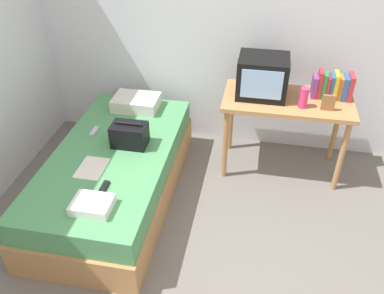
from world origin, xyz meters
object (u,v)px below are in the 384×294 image
object	(u,v)px
remote_dark	(104,188)
bed	(115,174)
tv	(262,76)
remote_silver	(94,131)
picture_frame	(328,103)
pillow	(136,102)
folded_towel	(92,205)
handbag	(130,135)
desk	(287,108)
book_row	(333,86)
water_bottle	(304,98)
magazine	(92,168)

from	to	relation	value
remote_dark	bed	bearing A→B (deg)	102.94
tv	remote_silver	world-z (taller)	tv
bed	remote_silver	bearing A→B (deg)	136.08
picture_frame	remote_dark	world-z (taller)	picture_frame
pillow	folded_towel	xyz separation A→B (m)	(0.12, -1.45, -0.02)
picture_frame	handbag	distance (m)	1.72
bed	handbag	world-z (taller)	handbag
tv	handbag	xyz separation A→B (m)	(-1.07, -0.62, -0.35)
bed	remote_silver	xyz separation A→B (m)	(-0.26, 0.25, 0.27)
bed	desk	world-z (taller)	desk
bed	picture_frame	bearing A→B (deg)	17.54
bed	book_row	distance (m)	2.09
water_bottle	magazine	bearing A→B (deg)	-153.02
bed	handbag	bearing A→B (deg)	43.90
pillow	magazine	xyz separation A→B (m)	(-0.06, -1.01, -0.06)
book_row	remote_silver	bearing A→B (deg)	-164.89
handbag	magazine	xyz separation A→B (m)	(-0.20, -0.38, -0.10)
tv	folded_towel	size ratio (longest dim) A/B	1.57
desk	remote_dark	bearing A→B (deg)	-138.27
desk	tv	size ratio (longest dim) A/B	2.64
water_bottle	remote_dark	world-z (taller)	water_bottle
desk	pillow	bearing A→B (deg)	178.28
magazine	remote_silver	distance (m)	0.54
handbag	remote_silver	world-z (taller)	handbag
tv	picture_frame	bearing A→B (deg)	-17.71
picture_frame	book_row	bearing A→B (deg)	78.80
remote_silver	folded_towel	bearing A→B (deg)	-68.60
bed	remote_silver	size ratio (longest dim) A/B	13.89
handbag	book_row	bearing A→B (deg)	22.09
remote_silver	magazine	bearing A→B (deg)	-70.19
desk	book_row	size ratio (longest dim) A/B	3.35
water_bottle	pillow	xyz separation A→B (m)	(-1.58, 0.18, -0.31)
water_bottle	book_row	distance (m)	0.35
tv	remote_dark	size ratio (longest dim) A/B	2.82
handbag	bed	bearing A→B (deg)	-136.10
magazine	folded_towel	size ratio (longest dim) A/B	1.04
desk	remote_dark	world-z (taller)	desk
folded_towel	pillow	bearing A→B (deg)	94.93
picture_frame	bed	bearing A→B (deg)	-162.46
pillow	folded_towel	bearing A→B (deg)	-85.07
book_row	magazine	distance (m)	2.21
magazine	book_row	bearing A→B (deg)	29.43
pillow	folded_towel	distance (m)	1.45
desk	picture_frame	distance (m)	0.40
picture_frame	remote_silver	bearing A→B (deg)	-171.26
picture_frame	magazine	bearing A→B (deg)	-156.06
bed	remote_dark	size ratio (longest dim) A/B	12.82
book_row	remote_dark	world-z (taller)	book_row
pillow	remote_dark	distance (m)	1.24
water_bottle	picture_frame	world-z (taller)	water_bottle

